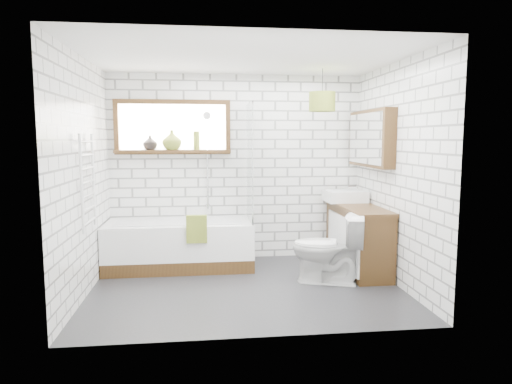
{
  "coord_description": "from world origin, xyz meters",
  "views": [
    {
      "loc": [
        -0.47,
        -4.91,
        1.65
      ],
      "look_at": [
        0.14,
        0.25,
        1.04
      ],
      "focal_mm": 32.0,
      "sensor_mm": 36.0,
      "label": 1
    }
  ],
  "objects": [
    {
      "name": "bathtub",
      "position": [
        -0.77,
        0.89,
        0.3
      ],
      "size": [
        1.84,
        0.81,
        0.6
      ],
      "primitive_type": "cube",
      "color": "white",
      "rests_on": "floor"
    },
    {
      "name": "wall_back",
      "position": [
        0.0,
        1.3,
        1.25
      ],
      "size": [
        3.4,
        0.01,
        2.5
      ],
      "primitive_type": "cube",
      "color": "white",
      "rests_on": "ground"
    },
    {
      "name": "towel_radiator",
      "position": [
        -1.66,
        0.0,
        1.2
      ],
      "size": [
        0.06,
        0.52,
        1.0
      ],
      "primitive_type": "cube",
      "color": "white",
      "rests_on": "wall_left"
    },
    {
      "name": "ceiling",
      "position": [
        0.0,
        0.0,
        2.5
      ],
      "size": [
        3.4,
        2.6,
        0.01
      ],
      "primitive_type": "cube",
      "color": "white",
      "rests_on": "ground"
    },
    {
      "name": "toilet",
      "position": [
        0.94,
        0.06,
        0.4
      ],
      "size": [
        0.67,
        0.89,
        0.81
      ],
      "primitive_type": "imported",
      "rotation": [
        0.0,
        0.0,
        -1.88
      ],
      "color": "white",
      "rests_on": "floor"
    },
    {
      "name": "shower_riser",
      "position": [
        -0.4,
        1.26,
        1.35
      ],
      "size": [
        0.02,
        0.02,
        1.3
      ],
      "primitive_type": "cylinder",
      "color": "silver",
      "rests_on": "wall_back"
    },
    {
      "name": "pendant",
      "position": [
        1.01,
        0.65,
        2.1
      ],
      "size": [
        0.32,
        0.32,
        0.24
      ],
      "primitive_type": "cylinder",
      "color": "olive",
      "rests_on": "ceiling"
    },
    {
      "name": "shower_screen",
      "position": [
        0.13,
        0.89,
        1.35
      ],
      "size": [
        0.02,
        0.72,
        1.5
      ],
      "primitive_type": "cube",
      "color": "white",
      "rests_on": "bathtub"
    },
    {
      "name": "wall_front",
      "position": [
        0.0,
        -1.3,
        1.25
      ],
      "size": [
        3.4,
        0.01,
        2.5
      ],
      "primitive_type": "cube",
      "color": "white",
      "rests_on": "ground"
    },
    {
      "name": "basin",
      "position": [
        1.41,
        0.93,
        0.89
      ],
      "size": [
        0.51,
        0.45,
        0.15
      ],
      "primitive_type": "cube",
      "color": "white",
      "rests_on": "vanity"
    },
    {
      "name": "wall_right",
      "position": [
        1.7,
        0.0,
        1.25
      ],
      "size": [
        0.01,
        2.6,
        2.5
      ],
      "primitive_type": "cube",
      "color": "white",
      "rests_on": "ground"
    },
    {
      "name": "mirror_cabinet",
      "position": [
        1.62,
        0.6,
        1.65
      ],
      "size": [
        0.16,
        1.2,
        0.7
      ],
      "primitive_type": "cube",
      "color": "#321F0E",
      "rests_on": "wall_right"
    },
    {
      "name": "bottle",
      "position": [
        -0.54,
        1.23,
        1.6
      ],
      "size": [
        0.08,
        0.08,
        0.24
      ],
      "primitive_type": "cylinder",
      "rotation": [
        0.0,
        0.0,
        0.07
      ],
      "color": "olive",
      "rests_on": "window"
    },
    {
      "name": "towel_beige",
      "position": [
        -0.53,
        0.49,
        0.58
      ],
      "size": [
        0.18,
        0.05,
        0.24
      ],
      "primitive_type": "cube",
      "color": "tan",
      "rests_on": "bathtub"
    },
    {
      "name": "tap",
      "position": [
        1.57,
        0.93,
        0.94
      ],
      "size": [
        0.04,
        0.04,
        0.16
      ],
      "primitive_type": "cylinder",
      "rotation": [
        0.0,
        0.0,
        -0.26
      ],
      "color": "silver",
      "rests_on": "vanity"
    },
    {
      "name": "window",
      "position": [
        -0.85,
        1.26,
        1.8
      ],
      "size": [
        1.52,
        0.16,
        0.68
      ],
      "primitive_type": "cube",
      "color": "#321F0E",
      "rests_on": "wall_back"
    },
    {
      "name": "vanity",
      "position": [
        1.47,
        0.56,
        0.41
      ],
      "size": [
        0.46,
        1.42,
        0.81
      ],
      "primitive_type": "cube",
      "color": "#321F0E",
      "rests_on": "floor"
    },
    {
      "name": "vase_olive",
      "position": [
        -0.86,
        1.23,
        1.61
      ],
      "size": [
        0.31,
        0.31,
        0.26
      ],
      "primitive_type": "imported",
      "rotation": [
        0.0,
        0.0,
        -0.26
      ],
      "color": "olive",
      "rests_on": "window"
    },
    {
      "name": "vase_dark",
      "position": [
        -1.15,
        1.23,
        1.58
      ],
      "size": [
        0.2,
        0.2,
        0.19
      ],
      "primitive_type": "imported",
      "rotation": [
        0.0,
        0.0,
        -0.08
      ],
      "color": "black",
      "rests_on": "window"
    },
    {
      "name": "floor",
      "position": [
        0.0,
        0.0,
        -0.01
      ],
      "size": [
        3.4,
        2.6,
        0.01
      ],
      "primitive_type": "cube",
      "color": "black",
      "rests_on": "ground"
    },
    {
      "name": "wall_left",
      "position": [
        -1.7,
        0.0,
        1.25
      ],
      "size": [
        0.01,
        2.6,
        2.5
      ],
      "primitive_type": "cube",
      "color": "white",
      "rests_on": "ground"
    },
    {
      "name": "towel_green",
      "position": [
        -0.55,
        0.49,
        0.58
      ],
      "size": [
        0.25,
        0.07,
        0.33
      ],
      "primitive_type": "cube",
      "color": "olive",
      "rests_on": "bathtub"
    }
  ]
}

